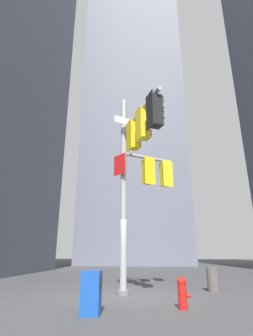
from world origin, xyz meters
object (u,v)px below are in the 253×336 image
object	(u,v)px
newspaper_box	(91,293)
trash_bin	(213,279)
fire_hydrant	(182,292)
signal_pole_assembly	(139,163)

from	to	relation	value
newspaper_box	trash_bin	xyz separation A→B (m)	(3.63, 4.21, -0.06)
fire_hydrant	newspaper_box	world-z (taller)	newspaper_box
fire_hydrant	newspaper_box	bearing A→B (deg)	-158.03
fire_hydrant	trash_bin	bearing A→B (deg)	66.25
signal_pole_assembly	trash_bin	xyz separation A→B (m)	(2.60, 1.66, -4.10)
signal_pole_assembly	trash_bin	world-z (taller)	signal_pole_assembly
fire_hydrant	newspaper_box	size ratio (longest dim) A/B	0.80
signal_pole_assembly	fire_hydrant	size ratio (longest dim) A/B	9.88
fire_hydrant	newspaper_box	distance (m)	2.33
fire_hydrant	newspaper_box	xyz separation A→B (m)	(-2.16, -0.87, 0.08)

